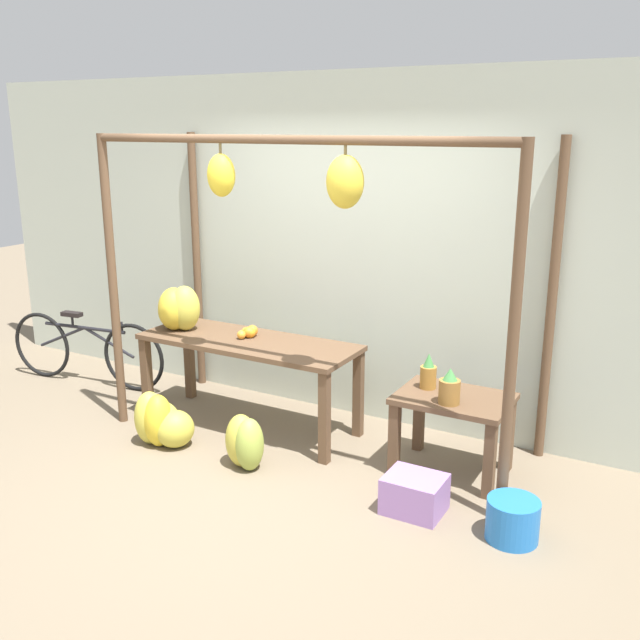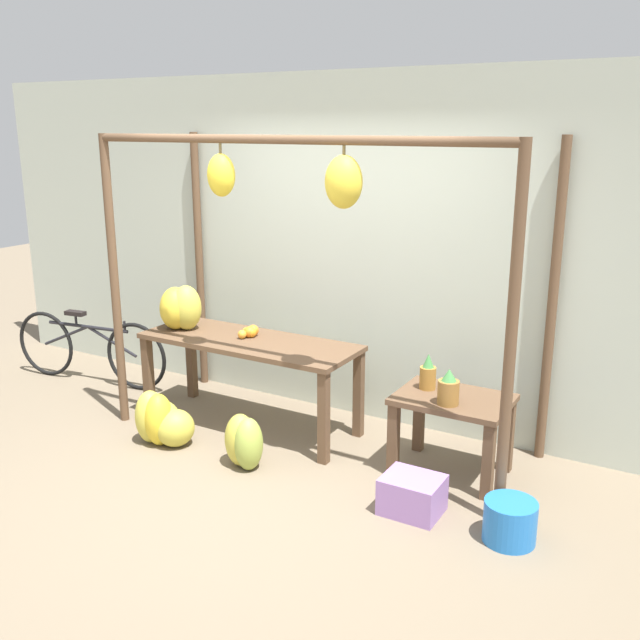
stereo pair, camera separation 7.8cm
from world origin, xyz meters
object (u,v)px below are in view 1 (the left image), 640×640
(fruit_crate_white, at_px, (415,494))
(pineapple_cluster, at_px, (441,382))
(orange_pile, at_px, (249,332))
(banana_pile_ground_right, at_px, (245,443))
(banana_pile_ground_left, at_px, (162,423))
(blue_bucket, at_px, (513,520))
(banana_pile_on_table, at_px, (178,309))
(parked_bicycle, at_px, (86,349))

(fruit_crate_white, bearing_deg, pineapple_cluster, 95.56)
(orange_pile, relative_size, fruit_crate_white, 0.52)
(orange_pile, relative_size, banana_pile_ground_right, 0.49)
(banana_pile_ground_left, distance_m, fruit_crate_white, 2.07)
(orange_pile, distance_m, banana_pile_ground_left, 0.97)
(orange_pile, xyz_separation_m, blue_bucket, (2.33, -0.66, -0.66))
(blue_bucket, bearing_deg, banana_pile_ground_left, -179.66)
(banana_pile_on_table, bearing_deg, fruit_crate_white, -13.32)
(banana_pile_on_table, height_order, orange_pile, banana_pile_on_table)
(parked_bicycle, bearing_deg, banana_pile_ground_left, -24.40)
(banana_pile_on_table, height_order, blue_bucket, banana_pile_on_table)
(pineapple_cluster, height_order, banana_pile_ground_left, pineapple_cluster)
(banana_pile_on_table, distance_m, pineapple_cluster, 2.31)
(pineapple_cluster, height_order, banana_pile_ground_right, pineapple_cluster)
(orange_pile, height_order, pineapple_cluster, same)
(fruit_crate_white, distance_m, blue_bucket, 0.63)
(banana_pile_ground_left, relative_size, fruit_crate_white, 1.45)
(banana_pile_ground_left, bearing_deg, banana_pile_ground_right, 0.73)
(banana_pile_on_table, xyz_separation_m, parked_bicycle, (-1.24, 0.11, -0.57))
(banana_pile_on_table, distance_m, orange_pile, 0.66)
(banana_pile_on_table, relative_size, pineapple_cluster, 1.29)
(banana_pile_ground_left, relative_size, parked_bicycle, 0.32)
(fruit_crate_white, distance_m, parked_bicycle, 3.66)
(banana_pile_on_table, relative_size, orange_pile, 2.41)
(orange_pile, bearing_deg, banana_pile_ground_left, -117.96)
(pineapple_cluster, distance_m, blue_bucket, 1.05)
(banana_pile_on_table, bearing_deg, blue_bucket, -10.84)
(banana_pile_on_table, bearing_deg, banana_pile_ground_right, -28.74)
(pineapple_cluster, xyz_separation_m, banana_pile_ground_right, (-1.25, -0.58, -0.50))
(pineapple_cluster, relative_size, banana_pile_ground_left, 0.67)
(parked_bicycle, bearing_deg, fruit_crate_white, -10.47)
(banana_pile_ground_left, xyz_separation_m, blue_bucket, (2.69, 0.02, -0.05))
(banana_pile_ground_left, height_order, parked_bicycle, parked_bicycle)
(banana_pile_ground_right, relative_size, parked_bicycle, 0.23)
(fruit_crate_white, bearing_deg, banana_pile_on_table, 166.68)
(banana_pile_on_table, height_order, banana_pile_ground_left, banana_pile_on_table)
(orange_pile, height_order, fruit_crate_white, orange_pile)
(orange_pile, height_order, banana_pile_ground_right, orange_pile)
(banana_pile_on_table, relative_size, blue_bucket, 1.48)
(banana_pile_ground_left, xyz_separation_m, parked_bicycle, (-1.53, 0.69, 0.16))
(banana_pile_ground_right, xyz_separation_m, parked_bicycle, (-2.30, 0.68, 0.15))
(banana_pile_on_table, xyz_separation_m, fruit_crate_white, (2.35, -0.56, -0.79))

